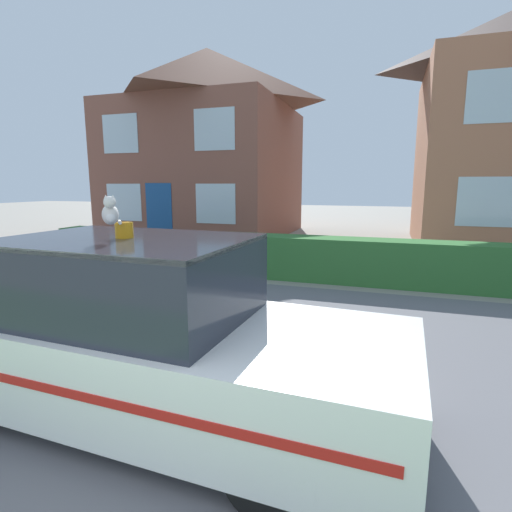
% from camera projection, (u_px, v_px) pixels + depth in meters
% --- Properties ---
extents(road_strip, '(28.00, 6.38, 0.01)m').
position_uv_depth(road_strip, '(270.00, 350.00, 5.00)').
color(road_strip, '#5B5B60').
rests_on(road_strip, ground).
extents(garden_hedge, '(12.25, 0.74, 0.93)m').
position_uv_depth(garden_hedge, '(294.00, 257.00, 8.80)').
color(garden_hedge, '#2D662D').
rests_on(garden_hedge, ground).
extents(police_car, '(4.54, 1.83, 1.72)m').
position_uv_depth(police_car, '(143.00, 335.00, 3.51)').
color(police_car, black).
rests_on(police_car, road_strip).
extents(cat, '(0.22, 0.28, 0.24)m').
position_uv_depth(cat, '(110.00, 213.00, 3.15)').
color(cat, silver).
rests_on(cat, police_car).
extents(house_left, '(6.75, 7.03, 7.35)m').
position_uv_depth(house_left, '(208.00, 142.00, 16.31)').
color(house_left, brown).
rests_on(house_left, ground).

